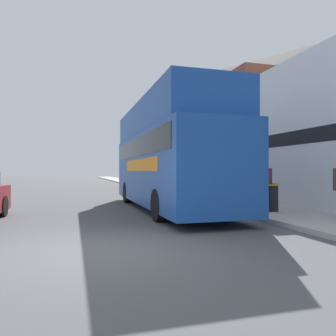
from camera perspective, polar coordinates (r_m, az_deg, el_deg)
The scene contains 11 objects.
ground_plane at distance 27.39m, azimuth -15.36°, elevation -3.67°, with size 144.00×144.00×0.00m, color #4C4C4F.
sidewalk at distance 25.33m, azimuth -0.48°, elevation -3.79°, with size 2.81×108.00×0.14m.
brick_terrace_rear at distance 29.56m, azimuth 6.35°, elevation 6.44°, with size 6.00×25.06×10.18m.
tour_bus at distance 13.00m, azimuth -0.15°, elevation 1.08°, with size 2.54×10.04×4.15m.
parked_car_ahead_of_bus at distance 21.26m, azimuth -4.42°, elevation -2.69°, with size 1.79×4.10×1.51m.
pedestrian_second at distance 12.10m, azimuth 16.49°, elevation -2.17°, with size 0.45×0.25×1.70m.
pedestrian_third at distance 13.87m, azimuth 10.49°, elevation -1.98°, with size 0.44×0.24×1.70m.
lamp_post_nearest at distance 12.57m, azimuth 13.28°, elevation 8.46°, with size 0.35×0.35×4.86m.
lamp_post_second at distance 19.71m, azimuth 1.74°, elevation 4.14°, with size 0.35×0.35×4.27m.
lamp_post_third at distance 27.30m, azimuth -3.52°, elevation 3.25°, with size 0.35×0.35×4.58m.
litter_bin at distance 11.79m, azimuth 17.60°, elevation -4.76°, with size 0.48×0.48×0.94m.
Camera 1 is at (-0.38, -6.34, 1.52)m, focal length 35.00 mm.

